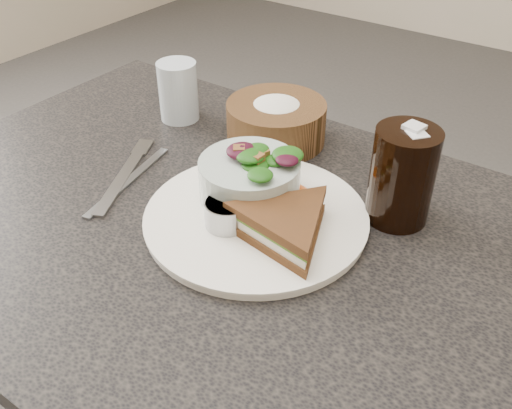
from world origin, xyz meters
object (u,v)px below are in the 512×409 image
object	(u,v)px
salad_bowl	(249,173)
water_glass	(178,91)
cola_glass	(403,172)
sandwich	(285,225)
dining_table	(222,382)
dressing_ramekin	(227,213)
bread_basket	(276,116)
dinner_plate	(256,218)

from	to	relation	value
salad_bowl	water_glass	distance (m)	0.30
cola_glass	sandwich	bearing A→B (deg)	-122.03
salad_bowl	dining_table	bearing A→B (deg)	-117.03
dressing_ramekin	bread_basket	bearing A→B (deg)	109.21
dinner_plate	water_glass	xyz separation A→B (m)	(-0.29, 0.17, 0.05)
sandwich	cola_glass	distance (m)	0.18
water_glass	cola_glass	bearing A→B (deg)	-6.35
bread_basket	cola_glass	size ratio (longest dim) A/B	1.13
dinner_plate	bread_basket	xyz separation A→B (m)	(-0.10, 0.21, 0.04)
dinner_plate	sandwich	distance (m)	0.07
salad_bowl	dressing_ramekin	distance (m)	0.07
water_glass	salad_bowl	bearing A→B (deg)	-29.02
dinner_plate	water_glass	world-z (taller)	water_glass
dinner_plate	bread_basket	size ratio (longest dim) A/B	1.84
cola_glass	dining_table	bearing A→B (deg)	-144.78
dining_table	water_glass	world-z (taller)	water_glass
bread_basket	cola_glass	bearing A→B (deg)	-17.57
dining_table	bread_basket	world-z (taller)	bread_basket
bread_basket	sandwich	bearing A→B (deg)	-53.89
sandwich	cola_glass	world-z (taller)	cola_glass
salad_bowl	cola_glass	xyz separation A→B (m)	(0.18, 0.10, 0.02)
cola_glass	water_glass	bearing A→B (deg)	173.65
sandwich	water_glass	xyz separation A→B (m)	(-0.35, 0.20, 0.02)
bread_basket	water_glass	size ratio (longest dim) A/B	1.57
dining_table	water_glass	size ratio (longest dim) A/B	9.47
sandwich	cola_glass	size ratio (longest dim) A/B	1.12
dressing_ramekin	bread_basket	world-z (taller)	bread_basket
bread_basket	cola_glass	xyz separation A→B (m)	(0.26, -0.08, 0.03)
dining_table	sandwich	bearing A→B (deg)	1.39
dining_table	dressing_ramekin	distance (m)	0.41
dining_table	dinner_plate	size ratio (longest dim) A/B	3.28
dinner_plate	dressing_ramekin	size ratio (longest dim) A/B	5.02
sandwich	water_glass	distance (m)	0.40
sandwich	dressing_ramekin	distance (m)	0.08
sandwich	bread_basket	bearing A→B (deg)	135.11
dining_table	dressing_ramekin	size ratio (longest dim) A/B	16.46
dining_table	dressing_ramekin	xyz separation A→B (m)	(0.04, -0.02, 0.41)
sandwich	dinner_plate	bearing A→B (deg)	169.60
dressing_ramekin	water_glass	size ratio (longest dim) A/B	0.58
cola_glass	water_glass	distance (m)	0.45
salad_bowl	bread_basket	world-z (taller)	salad_bowl
dining_table	water_glass	xyz separation A→B (m)	(-0.23, 0.20, 0.43)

